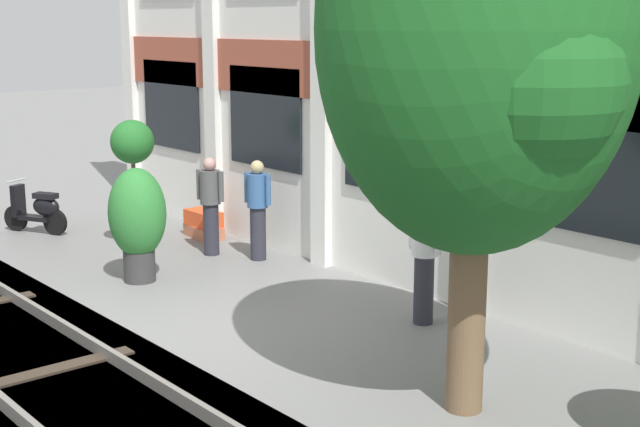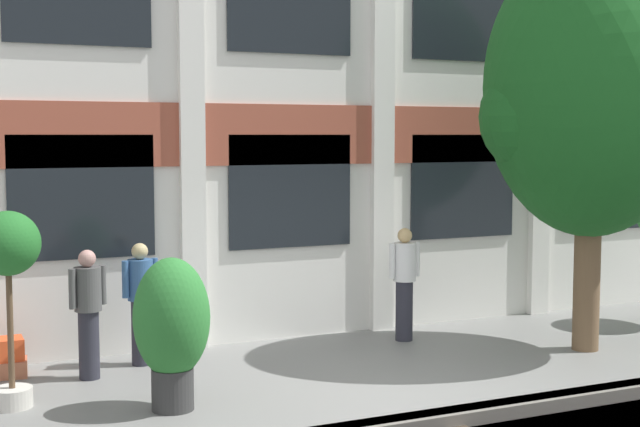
% 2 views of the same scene
% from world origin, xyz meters
% --- Properties ---
extents(ground_plane, '(80.00, 80.00, 0.00)m').
position_xyz_m(ground_plane, '(0.00, 0.00, 0.00)').
color(ground_plane, slate).
extents(apartment_facade, '(15.76, 0.64, 8.64)m').
position_xyz_m(apartment_facade, '(-0.00, 3.25, 4.29)').
color(apartment_facade, silver).
rests_on(apartment_facade, ground).
extents(broadleaf_tree, '(3.19, 3.03, 5.90)m').
position_xyz_m(broadleaf_tree, '(3.58, 0.55, 3.68)').
color(broadleaf_tree, brown).
rests_on(broadleaf_tree, ground).
extents(potted_plant_terracotta_small, '(0.73, 0.73, 2.25)m').
position_xyz_m(potted_plant_terracotta_small, '(-4.23, 1.10, 1.68)').
color(potted_plant_terracotta_small, beige).
rests_on(potted_plant_terracotta_small, ground).
extents(potted_plant_fluted_column, '(0.86, 0.86, 1.73)m').
position_xyz_m(potted_plant_fluted_column, '(-2.59, 0.26, 1.02)').
color(potted_plant_fluted_column, '#333333').
rests_on(potted_plant_fluted_column, ground).
extents(resident_by_doorway, '(0.53, 0.34, 1.71)m').
position_xyz_m(resident_by_doorway, '(1.49, 2.15, 0.92)').
color(resident_by_doorway, '#282833').
rests_on(resident_by_doorway, ground).
extents(resident_watching_tracks, '(0.50, 0.34, 1.65)m').
position_xyz_m(resident_watching_tracks, '(-3.22, 1.96, 0.89)').
color(resident_watching_tracks, '#282833').
rests_on(resident_watching_tracks, ground).
extents(resident_near_plants, '(0.51, 0.34, 1.65)m').
position_xyz_m(resident_near_plants, '(-2.45, 2.37, 0.89)').
color(resident_near_plants, '#282833').
rests_on(resident_near_plants, ground).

